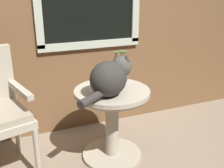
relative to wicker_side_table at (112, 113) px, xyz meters
name	(u,v)px	position (x,y,z in m)	size (l,w,h in m)	color
ground_plane	(102,162)	(-0.11, -0.06, -0.42)	(6.00, 6.00, 0.00)	gray
wicker_side_table	(112,113)	(0.00, 0.00, 0.00)	(0.62, 0.62, 0.63)	#B2A893
cat	(110,77)	(-0.05, -0.08, 0.35)	(0.54, 0.43, 0.29)	#33302D
pewter_vase_with_ivy	(120,75)	(0.10, 0.06, 0.31)	(0.13, 0.13, 0.30)	slate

